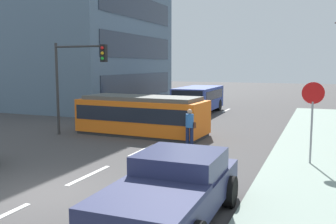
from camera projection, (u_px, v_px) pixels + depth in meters
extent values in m
plane|color=#454342|center=(176.00, 134.00, 19.82)|extent=(120.00, 120.00, 0.00)
cube|color=#8B9E90|center=(313.00, 164.00, 13.59)|extent=(3.20, 36.00, 0.14)
cube|color=silver|center=(89.00, 175.00, 12.46)|extent=(0.16, 2.40, 0.01)
cube|color=silver|center=(142.00, 150.00, 16.14)|extent=(0.16, 2.40, 0.01)
cube|color=silver|center=(205.00, 121.00, 24.70)|extent=(0.16, 2.40, 0.01)
cube|color=silver|center=(226.00, 110.00, 30.22)|extent=(0.16, 2.40, 0.01)
cube|color=#2D3847|center=(140.00, 85.00, 32.15)|extent=(0.06, 12.46, 1.92)
cube|color=#2D3847|center=(140.00, 47.00, 31.76)|extent=(0.06, 12.46, 1.92)
cube|color=#2D3847|center=(139.00, 8.00, 31.36)|extent=(0.06, 12.46, 1.92)
cube|color=orange|center=(142.00, 116.00, 19.67)|extent=(6.80, 2.81, 1.67)
cube|color=#2D2D2D|center=(142.00, 133.00, 19.78)|extent=(6.66, 2.68, 0.15)
cube|color=#535550|center=(142.00, 98.00, 19.55)|extent=(6.11, 2.41, 0.20)
cube|color=#1E232D|center=(142.00, 112.00, 19.64)|extent=(6.54, 2.84, 0.73)
cube|color=#324491|center=(199.00, 98.00, 28.68)|extent=(2.61, 5.80, 1.65)
cube|color=black|center=(187.00, 98.00, 26.03)|extent=(2.25, 0.16, 0.99)
cube|color=black|center=(199.00, 94.00, 28.64)|extent=(2.64, 4.94, 0.66)
cylinder|color=black|center=(191.00, 109.00, 27.06)|extent=(2.57, 0.95, 0.90)
cylinder|color=black|center=(205.00, 104.00, 30.47)|extent=(2.57, 0.95, 0.90)
cylinder|color=#1B264B|center=(187.00, 137.00, 16.94)|extent=(0.16, 0.16, 0.85)
cylinder|color=#1B264B|center=(192.00, 137.00, 16.87)|extent=(0.16, 0.16, 0.85)
cylinder|color=#306BB5|center=(190.00, 121.00, 16.82)|extent=(0.36, 0.36, 0.60)
sphere|color=tan|center=(190.00, 112.00, 16.77)|extent=(0.22, 0.22, 0.22)
cube|color=brown|center=(195.00, 125.00, 16.80)|extent=(0.17, 0.22, 0.24)
cube|color=#272C51|center=(173.00, 195.00, 8.61)|extent=(2.07, 5.03, 0.65)
cube|color=navy|center=(181.00, 163.00, 9.05)|extent=(1.93, 1.93, 0.55)
cube|color=#272C51|center=(147.00, 198.00, 7.29)|extent=(2.03, 2.28, 0.12)
cylinder|color=black|center=(158.00, 183.00, 10.39)|extent=(0.29, 0.80, 0.80)
cylinder|color=black|center=(230.00, 191.00, 9.67)|extent=(0.29, 0.80, 0.80)
cube|color=silver|center=(112.00, 112.00, 24.96)|extent=(1.88, 4.41, 0.55)
cube|color=black|center=(110.00, 105.00, 24.76)|extent=(1.69, 2.44, 0.40)
cylinder|color=black|center=(110.00, 112.00, 26.52)|extent=(0.23, 0.64, 0.64)
cylinder|color=black|center=(133.00, 113.00, 25.89)|extent=(0.23, 0.64, 0.64)
cylinder|color=black|center=(89.00, 117.00, 24.08)|extent=(0.23, 0.64, 0.64)
cylinder|color=black|center=(114.00, 118.00, 23.45)|extent=(0.23, 0.64, 0.64)
cube|color=silver|center=(157.00, 103.00, 30.64)|extent=(1.88, 4.49, 0.55)
cube|color=black|center=(157.00, 98.00, 30.45)|extent=(1.69, 2.49, 0.40)
cylinder|color=black|center=(155.00, 104.00, 32.23)|extent=(0.24, 0.65, 0.64)
cylinder|color=black|center=(174.00, 105.00, 31.53)|extent=(0.24, 0.65, 0.64)
cylinder|color=black|center=(140.00, 107.00, 29.80)|extent=(0.24, 0.65, 0.64)
cylinder|color=black|center=(160.00, 108.00, 29.10)|extent=(0.24, 0.65, 0.64)
cylinder|color=gray|center=(311.00, 133.00, 13.33)|extent=(0.07, 0.07, 2.20)
cylinder|color=red|center=(313.00, 93.00, 13.16)|extent=(0.76, 0.04, 0.76)
cylinder|color=#333333|center=(57.00, 89.00, 19.52)|extent=(0.14, 0.14, 4.72)
cylinder|color=#333333|center=(79.00, 46.00, 18.73)|extent=(2.82, 0.10, 0.10)
cube|color=black|center=(104.00, 53.00, 18.24)|extent=(0.28, 0.24, 0.84)
sphere|color=red|center=(102.00, 48.00, 18.09)|extent=(0.16, 0.16, 0.16)
sphere|color=gold|center=(102.00, 53.00, 18.13)|extent=(0.16, 0.16, 0.16)
sphere|color=green|center=(102.00, 58.00, 18.16)|extent=(0.16, 0.16, 0.16)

